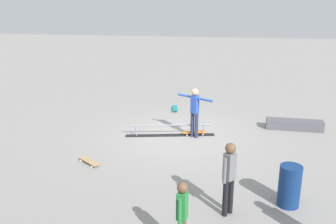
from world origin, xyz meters
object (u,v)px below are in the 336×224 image
object	(u,v)px
loose_skateboard_teal	(175,108)
loose_skateboard_natural	(89,161)
skate_ledge	(294,125)
trash_bin	(290,186)
bystander_green_shirt	(182,214)
skateboard_main	(194,132)
bystander_grey_shirt	(229,175)
grind_rail	(170,131)
skater_main	(195,109)

from	to	relation	value
loose_skateboard_teal	loose_skateboard_natural	size ratio (longest dim) A/B	1.08
skate_ledge	trash_bin	distance (m)	5.28
bystander_green_shirt	loose_skateboard_natural	xyz separation A→B (m)	(3.02, -3.43, -0.76)
skateboard_main	bystander_grey_shirt	bearing A→B (deg)	-91.59
loose_skateboard_teal	loose_skateboard_natural	distance (m)	5.71
skateboard_main	loose_skateboard_natural	bearing A→B (deg)	-150.25
bystander_green_shirt	bystander_grey_shirt	bearing A→B (deg)	-17.11
grind_rail	trash_bin	xyz separation A→B (m)	(-3.28, 3.96, 0.32)
skate_ledge	bystander_grey_shirt	bearing A→B (deg)	67.29
skate_ledge	skater_main	world-z (taller)	skater_main
skate_ledge	grind_rail	bearing A→B (deg)	15.76
skater_main	loose_skateboard_teal	distance (m)	3.23
trash_bin	loose_skateboard_natural	bearing A→B (deg)	-15.28
bystander_green_shirt	loose_skateboard_natural	distance (m)	4.64
loose_skateboard_natural	trash_bin	distance (m)	5.46
skater_main	trash_bin	world-z (taller)	skater_main
skater_main	loose_skateboard_teal	size ratio (longest dim) A/B	2.05
grind_rail	bystander_grey_shirt	distance (m)	4.96
loose_skateboard_natural	skate_ledge	bearing A→B (deg)	67.84
grind_rail	bystander_green_shirt	xyz separation A→B (m)	(-1.05, 5.95, 0.66)
skater_main	loose_skateboard_teal	bearing A→B (deg)	-40.06
skate_ledge	bystander_green_shirt	xyz separation A→B (m)	(3.25, 7.17, 0.65)
grind_rail	skater_main	xyz separation A→B (m)	(-0.82, 0.02, 0.81)
skater_main	bystander_grey_shirt	xyz separation A→B (m)	(-1.08, 4.50, -0.03)
bystander_green_shirt	trash_bin	world-z (taller)	bystander_green_shirt
bystander_grey_shirt	trash_bin	size ratio (longest dim) A/B	1.71
skateboard_main	bystander_green_shirt	distance (m)	6.21
grind_rail	skater_main	size ratio (longest dim) A/B	1.80
trash_bin	bystander_grey_shirt	bearing A→B (deg)	22.19
grind_rail	loose_skateboard_natural	xyz separation A→B (m)	(1.98, 2.52, -0.10)
skate_ledge	skater_main	distance (m)	3.77
skateboard_main	skater_main	bearing A→B (deg)	-101.64
skateboard_main	grind_rail	bearing A→B (deg)	179.40
bystander_grey_shirt	skater_main	bearing A→B (deg)	54.74
loose_skateboard_natural	trash_bin	world-z (taller)	trash_bin
bystander_green_shirt	loose_skateboard_teal	size ratio (longest dim) A/B	1.79
skate_ledge	skater_main	xyz separation A→B (m)	(3.48, 1.23, 0.80)
grind_rail	loose_skateboard_natural	size ratio (longest dim) A/B	3.99
grind_rail	loose_skateboard_teal	bearing A→B (deg)	-96.70
bystander_grey_shirt	bystander_green_shirt	distance (m)	1.67
skate_ledge	loose_skateboard_natural	world-z (taller)	skate_ledge
bystander_grey_shirt	loose_skateboard_teal	distance (m)	7.77
skater_main	grind_rail	bearing A→B (deg)	29.39
skate_ledge	skateboard_main	bearing A→B (deg)	16.17
bystander_grey_shirt	trash_bin	distance (m)	1.56
skate_ledge	loose_skateboard_teal	bearing A→B (deg)	-20.65
skater_main	bystander_green_shirt	distance (m)	5.94
grind_rail	trash_bin	distance (m)	5.15
trash_bin	loose_skateboard_teal	bearing A→B (deg)	-63.13
grind_rail	trash_bin	world-z (taller)	trash_bin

